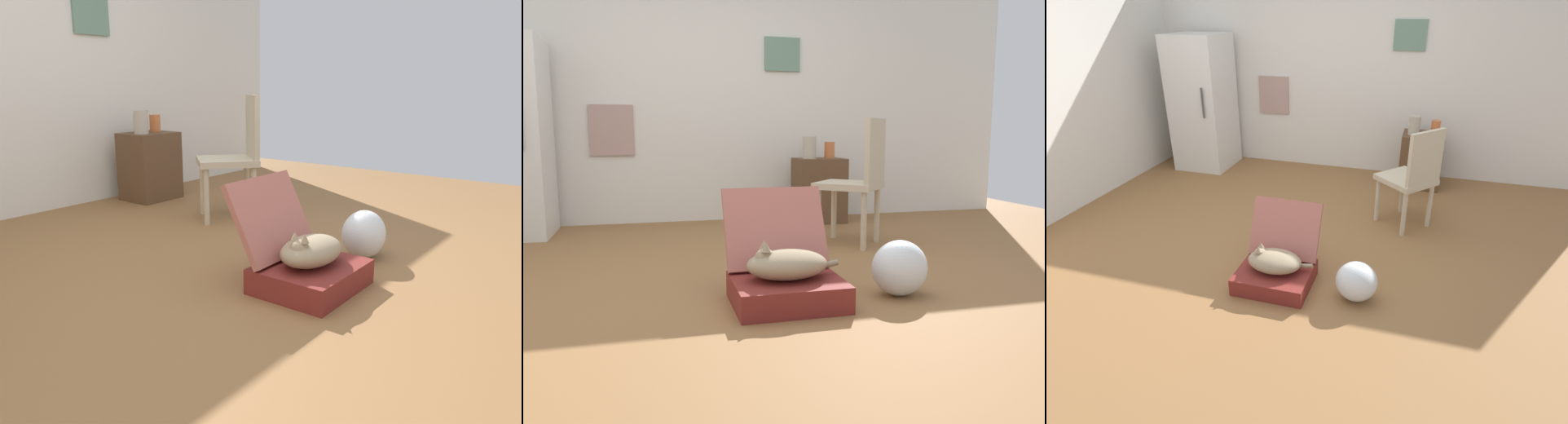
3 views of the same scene
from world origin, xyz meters
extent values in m
plane|color=olive|center=(0.00, 0.00, 0.00)|extent=(7.68, 7.68, 0.00)
cube|color=silver|center=(0.00, 2.26, 1.30)|extent=(6.40, 0.12, 2.60)
cube|color=slate|center=(0.75, 2.19, 1.64)|extent=(0.36, 0.02, 0.33)
cube|color=tan|center=(-0.91, 2.19, 0.90)|extent=(0.40, 0.02, 0.47)
cube|color=silver|center=(-2.46, 0.55, 1.30)|extent=(0.12, 4.80, 2.60)
cube|color=maroon|center=(0.08, -0.51, 0.07)|extent=(0.56, 0.47, 0.14)
cube|color=#B26356|center=(0.08, -0.26, 0.35)|extent=(0.56, 0.25, 0.43)
ellipsoid|color=#998466|center=(0.08, -0.51, 0.21)|extent=(0.42, 0.28, 0.15)
sphere|color=#998466|center=(-0.04, -0.51, 0.25)|extent=(0.10, 0.10, 0.10)
cone|color=#998466|center=(-0.04, -0.54, 0.31)|extent=(0.05, 0.05, 0.05)
cone|color=#998466|center=(-0.04, -0.49, 0.31)|extent=(0.05, 0.05, 0.05)
cylinder|color=#998466|center=(0.27, -0.47, 0.18)|extent=(0.20, 0.03, 0.07)
ellipsoid|color=silver|center=(0.71, -0.51, 0.15)|extent=(0.30, 0.27, 0.30)
cube|color=silver|center=(-1.73, 1.80, 0.82)|extent=(0.66, 0.67, 1.65)
cylinder|color=#4C4C4C|center=(-1.53, 1.44, 0.90)|extent=(0.02, 0.02, 0.35)
cube|color=brown|center=(1.03, 1.85, 0.31)|extent=(0.47, 0.39, 0.62)
cylinder|color=#B7AD99|center=(0.92, 1.81, 0.73)|extent=(0.13, 0.13, 0.21)
cylinder|color=#CC6B38|center=(1.15, 1.88, 0.70)|extent=(0.10, 0.10, 0.16)
cylinder|color=beige|center=(0.90, 1.04, 0.22)|extent=(0.04, 0.04, 0.44)
cylinder|color=beige|center=(0.68, 0.79, 0.22)|extent=(0.04, 0.04, 0.44)
cylinder|color=beige|center=(1.17, 0.80, 0.22)|extent=(0.04, 0.04, 0.44)
cylinder|color=beige|center=(0.95, 0.55, 0.22)|extent=(0.04, 0.04, 0.44)
cube|color=beige|center=(0.93, 0.80, 0.47)|extent=(0.62, 0.62, 0.05)
cube|color=beige|center=(1.08, 0.66, 0.74)|extent=(0.29, 0.32, 0.49)
camera|label=1|loc=(-2.10, -1.83, 1.06)|focal=34.91mm
camera|label=2|loc=(-0.58, -3.00, 0.87)|focal=35.88mm
camera|label=3|loc=(1.07, -3.00, 1.95)|focal=28.78mm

